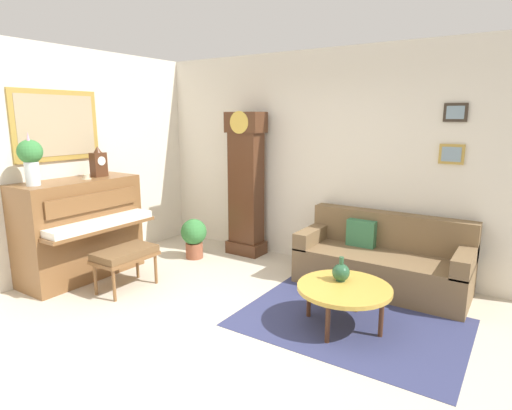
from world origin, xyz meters
TOP-DOWN VIEW (x-y plane):
  - ground_plane at (0.00, 0.00)m, footprint 6.40×6.00m
  - wall_left at (-2.60, 0.01)m, footprint 0.13×4.90m
  - wall_back at (0.00, 2.40)m, footprint 5.30×0.13m
  - area_rug at (1.00, 0.89)m, footprint 2.10×1.50m
  - piano at (-2.23, 0.24)m, footprint 0.87×1.44m
  - piano_bench at (-1.46, 0.26)m, footprint 0.42×0.70m
  - grandfather_clock at (-1.05, 2.10)m, footprint 0.52×0.34m
  - couch at (0.98, 1.95)m, footprint 1.90×0.80m
  - coffee_table at (0.97, 0.79)m, footprint 0.88×0.88m
  - mantel_clock at (-2.23, 0.56)m, footprint 0.13×0.18m
  - flower_vase at (-2.23, -0.28)m, footprint 0.26×0.26m
  - teacup at (-2.16, 0.33)m, footprint 0.12×0.12m
  - green_jug at (0.88, 0.90)m, footprint 0.17×0.17m
  - potted_plant at (-1.54, 1.52)m, footprint 0.36×0.36m

SIDE VIEW (x-z plane):
  - ground_plane at x=0.00m, z-range -0.10..0.00m
  - area_rug at x=1.00m, z-range 0.00..0.01m
  - couch at x=0.98m, z-range -0.11..0.73m
  - potted_plant at x=-1.54m, z-range 0.04..0.60m
  - coffee_table at x=0.97m, z-range 0.17..0.58m
  - piano_bench at x=-1.46m, z-range 0.17..0.65m
  - green_jug at x=0.88m, z-range 0.37..0.61m
  - piano at x=-2.23m, z-range 0.01..1.22m
  - grandfather_clock at x=-1.05m, z-range -0.05..1.98m
  - teacup at x=-2.16m, z-range 1.21..1.27m
  - mantel_clock at x=-2.23m, z-range 1.20..1.58m
  - wall_back at x=0.00m, z-range 0.00..2.80m
  - wall_left at x=-2.60m, z-range 0.01..2.81m
  - flower_vase at x=-2.23m, z-range 1.24..1.82m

